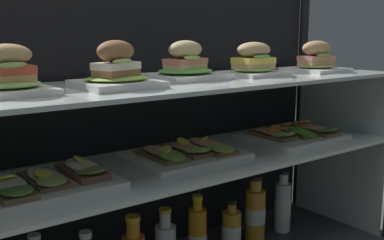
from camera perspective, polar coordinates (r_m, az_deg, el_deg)
The scene contains 17 objects.
case_frame at distance 1.49m, azimuth -2.92°, elevation -0.13°, with size 1.52×0.47×0.92m.
riser_lower_tier at distance 1.48m, azimuth 0.00°, elevation -11.90°, with size 1.45×0.40×0.36m.
shelf_lower_glass at distance 1.42m, azimuth 0.00°, elevation -4.87°, with size 1.47×0.42×0.01m, color silver.
riser_upper_tier at distance 1.39m, azimuth 0.00°, elevation -0.23°, with size 1.45×0.40×0.22m.
shelf_upper_glass at distance 1.37m, azimuth 0.00°, elevation 4.57°, with size 1.47×0.42×0.01m, color silver.
plated_roll_sandwich_mid_right at distance 1.13m, azimuth -21.28°, elevation 4.88°, with size 0.18×0.18×0.11m.
plated_roll_sandwich_left_of_center at distance 1.21m, azimuth -9.14°, elevation 5.77°, with size 0.19×0.19×0.12m.
plated_roll_sandwich_far_left at distance 1.41m, azimuth -0.78°, elevation 6.54°, with size 0.21×0.21×0.11m.
plated_roll_sandwich_center at distance 1.54m, azimuth 7.47°, elevation 6.97°, with size 0.18×0.18×0.11m.
plated_roll_sandwich_right_of_center at distance 1.73m, azimuth 14.80°, elevation 7.03°, with size 0.18×0.18×0.11m.
open_sandwich_tray_near_left_corner at distance 1.20m, azimuth -17.36°, elevation -7.08°, with size 0.34×0.27×0.06m.
open_sandwich_tray_near_right_corner at distance 1.42m, azimuth -0.64°, elevation -3.88°, with size 0.34×0.26×0.05m.
open_sandwich_tray_mid_left at distance 1.71m, azimuth 12.19°, elevation -1.62°, with size 0.34×0.26×0.06m.
juice_bottle_tucked_behind at distance 1.60m, azimuth 0.67°, elevation -13.70°, with size 0.06×0.06×0.23m.
juice_bottle_front_fourth at distance 1.67m, azimuth 4.79°, elevation -13.20°, with size 0.07×0.07×0.19m.
juice_bottle_near_post at distance 1.74m, azimuth 7.65°, elevation -11.13°, with size 0.07×0.07×0.25m.
juice_bottle_front_second at distance 1.85m, azimuth 10.91°, elevation -10.13°, with size 0.06×0.06×0.24m.
Camera 1 is at (-0.82, -1.09, 0.78)m, focal length 44.07 mm.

